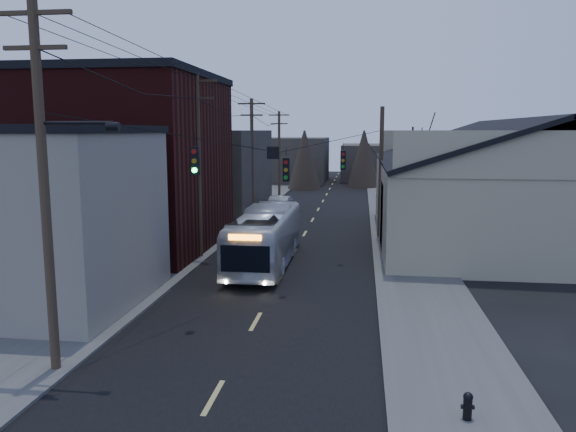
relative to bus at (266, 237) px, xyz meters
name	(u,v)px	position (x,y,z in m)	size (l,w,h in m)	color
road_surface	(310,224)	(1.13, 13.19, -1.47)	(9.00, 110.00, 0.02)	black
sidewalk_left	(226,222)	(-5.37, 13.19, -1.42)	(4.00, 110.00, 0.12)	#474744
sidewalk_right	(398,225)	(7.63, 13.19, -1.42)	(4.00, 110.00, 0.12)	#474744
building_clapboard	(37,219)	(-7.87, -7.81, 2.02)	(8.00, 8.00, 7.00)	gray
building_brick	(126,165)	(-8.87, 3.19, 3.52)	(10.00, 12.00, 10.00)	black
building_left_far	(208,171)	(-8.37, 19.19, 2.02)	(9.00, 14.00, 7.00)	#37332C
warehouse	(509,199)	(14.13, 8.19, 1.21)	(16.16, 20.60, 7.73)	gray
building_far_left	(290,160)	(-4.87, 48.19, 1.52)	(10.00, 12.00, 6.00)	#37332C
building_far_right	(384,162)	(8.13, 53.19, 1.02)	(12.00, 14.00, 5.00)	#37332C
bare_tree	(411,192)	(7.63, 3.19, 2.12)	(0.40, 0.40, 7.20)	black
utility_lines	(254,162)	(-1.98, 7.33, 3.47)	(11.24, 45.28, 10.50)	#382B1E
bus	(266,237)	(0.00, 0.00, 0.00)	(2.49, 10.64, 2.96)	silver
parked_car	(279,206)	(-1.87, 17.47, -0.71)	(1.63, 4.67, 1.54)	#9EA0A5
fire_hydrant	(468,405)	(7.54, -15.31, -1.00)	(0.32, 0.23, 0.69)	black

